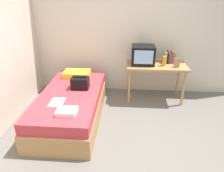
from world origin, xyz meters
name	(u,v)px	position (x,y,z in m)	size (l,w,h in m)	color
ground_plane	(125,148)	(0.00, 0.00, 0.00)	(8.00, 8.00, 0.00)	slate
wall_back	(128,32)	(0.00, 2.00, 1.30)	(5.20, 0.10, 2.60)	beige
bed	(72,105)	(-0.95, 0.72, 0.25)	(1.00, 2.00, 0.51)	#B27F4C
desk	(156,69)	(0.58, 1.56, 0.66)	(1.16, 0.60, 0.76)	#B27F4C
tv	(143,55)	(0.30, 1.57, 0.94)	(0.44, 0.39, 0.36)	black
water_bottle	(164,61)	(0.70, 1.48, 0.86)	(0.07, 0.07, 0.19)	orange
book_row	(169,57)	(0.83, 1.69, 0.87)	(0.19, 0.17, 0.23)	gray
picture_frame	(177,63)	(0.93, 1.41, 0.85)	(0.11, 0.02, 0.18)	#9E754C
pillow	(77,74)	(-1.00, 1.42, 0.57)	(0.51, 0.34, 0.11)	yellow
handbag	(80,83)	(-0.81, 0.89, 0.61)	(0.30, 0.20, 0.22)	black
magazine	(57,102)	(-1.06, 0.36, 0.52)	(0.21, 0.29, 0.01)	white
remote_dark	(75,110)	(-0.72, 0.15, 0.52)	(0.04, 0.16, 0.02)	black
folded_towel	(67,112)	(-0.82, 0.06, 0.55)	(0.28, 0.22, 0.07)	white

